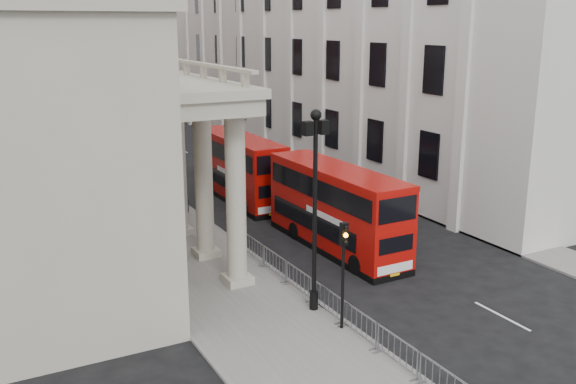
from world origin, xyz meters
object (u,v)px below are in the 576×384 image
object	(u,v)px
lamp_post_south	(315,198)
bus_far	(239,167)
pedestrian_a	(176,244)
lamp_post_north	(119,107)
lamp_post_mid	(183,137)
pedestrian_c	(162,206)
bus_near	(336,207)
traffic_light	(344,256)
pedestrian_b	(147,233)

from	to	relation	value
lamp_post_south	bus_far	xyz separation A→B (m)	(4.36, 17.45, -2.63)
lamp_post_south	pedestrian_a	world-z (taller)	lamp_post_south
lamp_post_north	lamp_post_mid	bearing A→B (deg)	-90.00
lamp_post_south	pedestrian_c	distance (m)	15.76
lamp_post_mid	pedestrian_a	size ratio (longest dim) A/B	5.00
bus_far	pedestrian_a	size ratio (longest dim) A/B	6.06
lamp_post_mid	bus_near	bearing A→B (deg)	-63.61
lamp_post_north	bus_far	bearing A→B (deg)	-73.32
traffic_light	lamp_post_north	bearing A→B (deg)	90.17
bus_far	pedestrian_a	distance (m)	12.11
lamp_post_south	lamp_post_mid	xyz separation A→B (m)	(0.00, 16.00, 0.00)
pedestrian_a	pedestrian_c	xyz separation A→B (m)	(1.44, 7.03, 0.00)
lamp_post_south	lamp_post_north	bearing A→B (deg)	90.00
pedestrian_b	pedestrian_c	distance (m)	5.04
bus_near	traffic_light	bearing A→B (deg)	-121.38
lamp_post_mid	pedestrian_c	xyz separation A→B (m)	(-1.79, -0.85, -3.96)
lamp_post_south	pedestrian_b	xyz separation A→B (m)	(-4.00, 10.62, -3.98)
lamp_post_north	lamp_post_south	bearing A→B (deg)	-90.00
lamp_post_south	bus_far	distance (m)	18.18
lamp_post_mid	pedestrian_c	world-z (taller)	lamp_post_mid
lamp_post_south	bus_far	bearing A→B (deg)	75.98
bus_far	pedestrian_c	distance (m)	6.70
bus_far	pedestrian_c	bearing A→B (deg)	-159.29
pedestrian_a	pedestrian_b	bearing A→B (deg)	77.24
lamp_post_south	traffic_light	distance (m)	2.71
traffic_light	pedestrian_a	bearing A→B (deg)	108.20
lamp_post_south	lamp_post_north	distance (m)	32.00
lamp_post_north	pedestrian_c	world-z (taller)	lamp_post_north
bus_near	lamp_post_south	bearing A→B (deg)	-129.51
bus_near	pedestrian_b	distance (m)	10.06
lamp_post_north	pedestrian_b	bearing A→B (deg)	-100.60
bus_near	pedestrian_c	bearing A→B (deg)	125.67
pedestrian_a	pedestrian_b	size ratio (longest dim) A/B	1.02
lamp_post_mid	bus_near	world-z (taller)	lamp_post_mid
lamp_post_north	traffic_light	world-z (taller)	lamp_post_north
bus_far	pedestrian_a	xyz separation A→B (m)	(-7.59, -9.34, -1.32)
lamp_post_north	bus_near	world-z (taller)	lamp_post_north
bus_far	pedestrian_a	world-z (taller)	bus_far
lamp_post_mid	pedestrian_b	distance (m)	7.79
lamp_post_south	bus_far	world-z (taller)	lamp_post_south
lamp_post_north	bus_far	world-z (taller)	lamp_post_north
lamp_post_north	traffic_light	bearing A→B (deg)	-89.83
pedestrian_a	pedestrian_c	size ratio (longest dim) A/B	1.00
lamp_post_mid	lamp_post_north	bearing A→B (deg)	90.00
pedestrian_b	bus_near	bearing A→B (deg)	167.58
lamp_post_south	pedestrian_a	xyz separation A→B (m)	(-3.23, 8.12, -3.96)
lamp_post_south	lamp_post_north	xyz separation A→B (m)	(0.00, 32.00, 0.00)
lamp_post_north	pedestrian_a	xyz separation A→B (m)	(-3.23, -23.88, -3.96)
bus_near	pedestrian_a	distance (m)	8.48
pedestrian_b	pedestrian_a	bearing A→B (deg)	121.43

